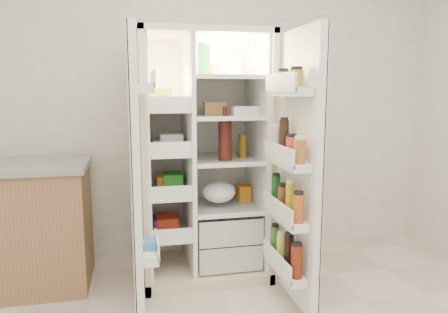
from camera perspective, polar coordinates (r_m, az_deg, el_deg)
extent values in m
cube|color=white|center=(3.52, -2.91, 8.25)|extent=(4.00, 0.02, 2.70)
cube|color=beige|center=(3.48, -3.74, 0.80)|extent=(0.92, 0.04, 1.80)
cube|color=beige|center=(3.11, -10.83, -0.30)|extent=(0.04, 0.70, 1.80)
cube|color=beige|center=(3.26, 4.83, 0.23)|extent=(0.04, 0.70, 1.80)
cube|color=beige|center=(3.14, -2.95, 16.03)|extent=(0.92, 0.70, 0.04)
cube|color=beige|center=(3.40, -2.71, -14.51)|extent=(0.92, 0.70, 0.08)
cube|color=white|center=(3.45, -3.67, 1.06)|extent=(0.84, 0.02, 1.68)
cube|color=white|center=(3.11, -10.29, 0.08)|extent=(0.02, 0.62, 1.68)
cube|color=white|center=(3.25, 4.33, 0.57)|extent=(0.02, 0.62, 1.68)
cube|color=white|center=(3.14, -4.81, 0.27)|extent=(0.03, 0.62, 1.68)
cube|color=silver|center=(3.35, 0.00, -12.15)|extent=(0.47, 0.52, 0.19)
cube|color=silver|center=(3.29, 0.00, -8.90)|extent=(0.47, 0.52, 0.19)
cube|color=#FFD18C|center=(3.21, -0.27, 14.81)|extent=(0.30, 0.30, 0.02)
cube|color=white|center=(3.26, -7.42, -9.79)|extent=(0.28, 0.58, 0.02)
cube|color=white|center=(3.17, -7.53, -4.65)|extent=(0.28, 0.58, 0.02)
cube|color=white|center=(3.12, -7.64, 0.72)|extent=(0.28, 0.58, 0.02)
cube|color=white|center=(3.09, -7.75, 6.24)|extent=(0.28, 0.58, 0.02)
cube|color=silver|center=(3.27, -0.07, -6.54)|extent=(0.49, 0.58, 0.01)
cube|color=silver|center=(3.19, -0.07, -0.29)|extent=(0.49, 0.58, 0.01)
cube|color=silver|center=(3.15, -0.07, 5.46)|extent=(0.49, 0.58, 0.02)
cube|color=silver|center=(3.15, -0.08, 10.55)|extent=(0.49, 0.58, 0.02)
cube|color=#B8301A|center=(3.24, -7.44, -8.79)|extent=(0.16, 0.20, 0.10)
cube|color=green|center=(3.16, -7.55, -3.42)|extent=(0.14, 0.18, 0.12)
cube|color=silver|center=(3.11, -7.65, 1.54)|extent=(0.20, 0.22, 0.07)
cube|color=yellow|center=(3.09, -7.78, 7.72)|extent=(0.15, 0.16, 0.14)
cube|color=#5C349E|center=(3.24, -7.44, -8.87)|extent=(0.18, 0.20, 0.09)
cube|color=orange|center=(3.16, -7.55, -3.59)|extent=(0.14, 0.18, 0.10)
cube|color=silver|center=(3.11, -7.66, 2.00)|extent=(0.16, 0.16, 0.12)
sphere|color=orange|center=(3.28, -1.88, -13.79)|extent=(0.07, 0.07, 0.07)
sphere|color=orange|center=(3.33, -0.45, -13.40)|extent=(0.07, 0.07, 0.07)
sphere|color=orange|center=(3.32, 1.44, -13.51)|extent=(0.07, 0.07, 0.07)
sphere|color=orange|center=(3.41, -1.48, -12.83)|extent=(0.07, 0.07, 0.07)
ellipsoid|color=#406F25|center=(3.30, -0.07, -8.54)|extent=(0.26, 0.24, 0.11)
cylinder|color=#3E120D|center=(3.05, 0.14, 2.26)|extent=(0.10, 0.10, 0.30)
cylinder|color=#7C570D|center=(3.19, 2.51, 1.45)|extent=(0.06, 0.06, 0.18)
cube|color=#238233|center=(3.08, -2.77, 12.85)|extent=(0.08, 0.08, 0.23)
cylinder|color=silver|center=(3.17, 1.79, 11.65)|extent=(0.12, 0.12, 0.11)
cylinder|color=olive|center=(3.28, -1.30, 11.48)|extent=(0.08, 0.08, 0.10)
cube|color=white|center=(3.14, 3.46, 6.17)|extent=(0.26, 0.11, 0.07)
cube|color=#A17640|center=(3.14, -1.27, 6.47)|extent=(0.16, 0.09, 0.10)
ellipsoid|color=white|center=(3.17, -0.69, -5.38)|extent=(0.25, 0.22, 0.16)
cube|color=orange|center=(3.38, 2.65, -4.86)|extent=(0.10, 0.12, 0.12)
cube|color=white|center=(2.57, -11.78, -2.26)|extent=(0.05, 0.40, 1.72)
cube|color=beige|center=(2.57, -12.33, -2.27)|extent=(0.01, 0.40, 1.72)
cube|color=white|center=(2.71, -9.92, -12.62)|extent=(0.09, 0.32, 0.06)
cube|color=white|center=(2.53, -10.53, 9.00)|extent=(0.09, 0.32, 0.06)
cube|color=#338CCC|center=(2.70, -9.94, -12.03)|extent=(0.07, 0.12, 0.10)
cube|color=white|center=(2.69, 10.12, -1.73)|extent=(0.05, 0.58, 1.72)
cube|color=beige|center=(2.69, 10.61, -1.71)|extent=(0.01, 0.58, 1.72)
cube|color=white|center=(2.84, 8.12, -14.60)|extent=(0.11, 0.50, 0.05)
cube|color=white|center=(2.73, 8.28, -8.03)|extent=(0.11, 0.50, 0.05)
cube|color=white|center=(2.65, 8.44, -0.75)|extent=(0.11, 0.50, 0.05)
cube|color=white|center=(2.61, 8.66, 8.60)|extent=(0.11, 0.50, 0.05)
cylinder|color=maroon|center=(2.62, 9.76, -13.74)|extent=(0.07, 0.07, 0.20)
cylinder|color=black|center=(2.73, 8.71, -12.56)|extent=(0.06, 0.06, 0.22)
cylinder|color=#D5D647|center=(2.85, 7.74, -12.02)|extent=(0.06, 0.06, 0.18)
cylinder|color=#346E24|center=(2.96, 6.86, -11.07)|extent=(0.06, 0.06, 0.19)
cylinder|color=#AF4A1D|center=(2.52, 9.95, -6.89)|extent=(0.07, 0.07, 0.17)
cylinder|color=gold|center=(2.63, 8.88, -5.74)|extent=(0.06, 0.06, 0.21)
cylinder|color=brown|center=(2.75, 7.88, -5.59)|extent=(0.07, 0.07, 0.16)
cylinder|color=#124F15|center=(2.86, 6.98, -4.57)|extent=(0.06, 0.06, 0.20)
cylinder|color=#9F5C22|center=(2.45, 10.16, 0.68)|extent=(0.07, 0.07, 0.14)
cylinder|color=red|center=(2.57, 9.05, 1.08)|extent=(0.07, 0.07, 0.14)
cylinder|color=black|center=(2.68, 8.06, 2.41)|extent=(0.06, 0.06, 0.23)
cylinder|color=#C1B09F|center=(2.81, 7.12, 2.20)|extent=(0.06, 0.06, 0.18)
cylinder|color=olive|center=(2.50, 9.71, 10.29)|extent=(0.08, 0.08, 0.10)
cylinder|color=brown|center=(2.70, 7.92, 10.21)|extent=(0.08, 0.08, 0.10)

